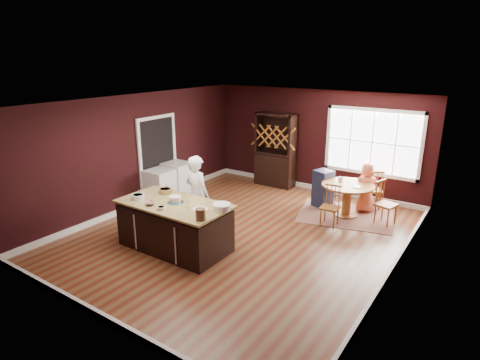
# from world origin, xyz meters

# --- Properties ---
(room_shell) EXTENTS (7.00, 7.00, 7.00)m
(room_shell) POSITION_xyz_m (0.00, 0.00, 1.35)
(room_shell) COLOR brown
(room_shell) RESTS_ON ground
(window) EXTENTS (2.36, 0.10, 1.66)m
(window) POSITION_xyz_m (1.50, 3.47, 1.50)
(window) COLOR white
(window) RESTS_ON room_shell
(doorway) EXTENTS (0.08, 1.26, 2.13)m
(doorway) POSITION_xyz_m (-2.97, 0.60, 1.02)
(doorway) COLOR white
(doorway) RESTS_ON room_shell
(kitchen_island) EXTENTS (2.13, 1.11, 0.92)m
(kitchen_island) POSITION_xyz_m (-0.72, -1.25, 0.44)
(kitchen_island) COLOR black
(kitchen_island) RESTS_ON ground
(dining_table) EXTENTS (1.17, 1.17, 0.75)m
(dining_table) POSITION_xyz_m (1.42, 2.16, 0.53)
(dining_table) COLOR olive
(dining_table) RESTS_ON ground
(baker) EXTENTS (0.65, 0.47, 1.65)m
(baker) POSITION_xyz_m (-0.80, -0.48, 0.83)
(baker) COLOR white
(baker) RESTS_ON ground
(layer_cake) EXTENTS (0.30, 0.30, 0.12)m
(layer_cake) POSITION_xyz_m (-0.70, -1.22, 0.98)
(layer_cake) COLOR silver
(layer_cake) RESTS_ON kitchen_island
(bowl_blue) EXTENTS (0.24, 0.24, 0.09)m
(bowl_blue) POSITION_xyz_m (-1.42, -1.47, 0.97)
(bowl_blue) COLOR white
(bowl_blue) RESTS_ON kitchen_island
(bowl_yellow) EXTENTS (0.25, 0.25, 0.09)m
(bowl_yellow) POSITION_xyz_m (-1.23, -0.94, 0.97)
(bowl_yellow) COLOR olive
(bowl_yellow) RESTS_ON kitchen_island
(bowl_pink) EXTENTS (0.17, 0.17, 0.06)m
(bowl_pink) POSITION_xyz_m (-0.99, -1.59, 0.95)
(bowl_pink) COLOR silver
(bowl_pink) RESTS_ON kitchen_island
(bowl_olive) EXTENTS (0.14, 0.14, 0.05)m
(bowl_olive) POSITION_xyz_m (-0.67, -1.62, 0.95)
(bowl_olive) COLOR beige
(bowl_olive) RESTS_ON kitchen_island
(drinking_glass) EXTENTS (0.07, 0.07, 0.14)m
(drinking_glass) POSITION_xyz_m (-0.33, -1.30, 0.99)
(drinking_glass) COLOR white
(drinking_glass) RESTS_ON kitchen_island
(dinner_plate) EXTENTS (0.28, 0.28, 0.02)m
(dinner_plate) POSITION_xyz_m (-0.07, -1.25, 0.93)
(dinner_plate) COLOR beige
(dinner_plate) RESTS_ON kitchen_island
(white_tub) EXTENTS (0.32, 0.32, 0.11)m
(white_tub) POSITION_xyz_m (0.23, -1.03, 0.98)
(white_tub) COLOR silver
(white_tub) RESTS_ON kitchen_island
(stoneware_crock) EXTENTS (0.17, 0.17, 0.20)m
(stoneware_crock) POSITION_xyz_m (0.22, -1.59, 1.02)
(stoneware_crock) COLOR brown
(stoneware_crock) RESTS_ON kitchen_island
(toy_figurine) EXTENTS (0.05, 0.05, 0.08)m
(toy_figurine) POSITION_xyz_m (0.04, -1.44, 0.96)
(toy_figurine) COLOR yellow
(toy_figurine) RESTS_ON kitchen_island
(rug) EXTENTS (2.40, 2.06, 0.01)m
(rug) POSITION_xyz_m (1.42, 2.16, 0.01)
(rug) COLOR brown
(rug) RESTS_ON ground
(chair_east) EXTENTS (0.48, 0.50, 0.97)m
(chair_east) POSITION_xyz_m (2.29, 2.18, 0.49)
(chair_east) COLOR brown
(chair_east) RESTS_ON ground
(chair_south) EXTENTS (0.41, 0.39, 0.91)m
(chair_south) POSITION_xyz_m (1.32, 1.40, 0.45)
(chair_south) COLOR brown
(chair_south) RESTS_ON ground
(chair_north) EXTENTS (0.55, 0.54, 0.99)m
(chair_north) POSITION_xyz_m (1.75, 2.97, 0.50)
(chair_north) COLOR brown
(chair_north) RESTS_ON ground
(seated_woman) EXTENTS (0.69, 0.63, 1.19)m
(seated_woman) POSITION_xyz_m (1.69, 2.65, 0.59)
(seated_woman) COLOR #E57753
(seated_woman) RESTS_ON ground
(high_chair) EXTENTS (0.49, 0.49, 0.95)m
(high_chair) POSITION_xyz_m (0.73, 2.39, 0.48)
(high_chair) COLOR black
(high_chair) RESTS_ON ground
(toddler) EXTENTS (0.18, 0.14, 0.26)m
(toddler) POSITION_xyz_m (0.67, 2.51, 0.81)
(toddler) COLOR #8CA5BF
(toddler) RESTS_ON high_chair
(table_plate) EXTENTS (0.19, 0.19, 0.01)m
(table_plate) POSITION_xyz_m (1.65, 2.08, 0.76)
(table_plate) COLOR beige
(table_plate) RESTS_ON dining_table
(table_cup) EXTENTS (0.13, 0.13, 0.10)m
(table_cup) POSITION_xyz_m (1.18, 2.31, 0.80)
(table_cup) COLOR white
(table_cup) RESTS_ON dining_table
(hutch) EXTENTS (1.11, 0.46, 2.04)m
(hutch) POSITION_xyz_m (-1.06, 3.22, 1.02)
(hutch) COLOR black
(hutch) RESTS_ON ground
(washer) EXTENTS (0.60, 0.59, 0.88)m
(washer) POSITION_xyz_m (-2.64, 0.28, 0.44)
(washer) COLOR silver
(washer) RESTS_ON ground
(dryer) EXTENTS (0.63, 0.61, 0.92)m
(dryer) POSITION_xyz_m (-2.64, 0.92, 0.46)
(dryer) COLOR white
(dryer) RESTS_ON ground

